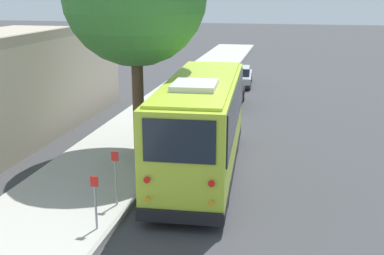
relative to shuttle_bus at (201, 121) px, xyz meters
The scene contains 8 objects.
ground_plane 2.44m from the shuttle_bus, 19.53° to the right, with size 160.00×160.00×0.00m, color #3D3D3F.
sidewalk_slab 4.32m from the shuttle_bus, 68.81° to the left, with size 80.00×4.00×0.15m, color #B2AFA8.
curb_strip 2.81m from the shuttle_bus, 48.08° to the left, with size 80.00×0.14×0.15m, color #9D9A94.
shuttle_bus is the anchor object (origin of this frame).
parked_sedan_black 10.74m from the shuttle_bus, ahead, with size 4.16×1.76×1.29m.
parked_sedan_silver 17.05m from the shuttle_bus, ahead, with size 4.45×1.97×1.27m.
sign_post_near 5.33m from the shuttle_bus, 158.73° to the left, with size 0.06×0.22×1.49m.
sign_post_far 3.96m from the shuttle_bus, 150.51° to the left, with size 0.06×0.22×1.67m.
Camera 1 is at (-17.14, -2.46, 6.28)m, focal length 45.00 mm.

